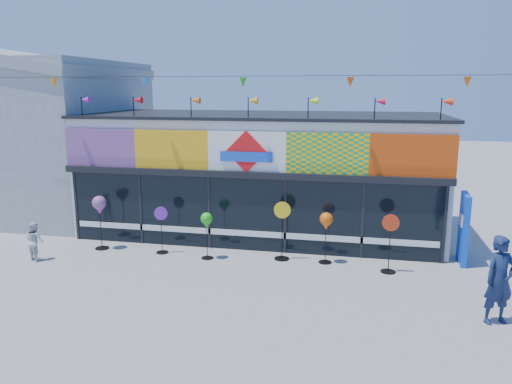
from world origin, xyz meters
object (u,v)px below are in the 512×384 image
(spinner_5, at_px, (390,242))
(spinner_4, at_px, (326,223))
(spinner_1, at_px, (161,229))
(spinner_3, at_px, (282,229))
(spinner_2, at_px, (207,222))
(spinner_0, at_px, (99,207))
(blue_sign, at_px, (464,228))
(adult_man, at_px, (500,280))
(child, at_px, (35,241))

(spinner_5, bearing_deg, spinner_4, 166.75)
(spinner_1, distance_m, spinner_3, 3.70)
(spinner_1, xyz_separation_m, spinner_2, (1.51, -0.21, 0.35))
(spinner_2, bearing_deg, spinner_4, 5.61)
(spinner_0, distance_m, spinner_3, 5.73)
(blue_sign, bearing_deg, adult_man, -87.37)
(spinner_2, bearing_deg, spinner_1, 172.14)
(blue_sign, xyz_separation_m, spinner_2, (-7.32, -1.17, 0.10))
(spinner_4, xyz_separation_m, adult_man, (3.87, -3.05, -0.23))
(spinner_2, height_order, adult_man, adult_man)
(spinner_1, bearing_deg, spinner_0, -179.80)
(spinner_1, xyz_separation_m, spinner_4, (4.97, 0.13, 0.43))
(spinner_4, bearing_deg, spinner_2, -174.39)
(spinner_1, distance_m, spinner_5, 6.73)
(spinner_3, bearing_deg, adult_man, -30.95)
(spinner_1, distance_m, child, 3.67)
(spinner_4, height_order, child, spinner_4)
(adult_man, height_order, child, adult_man)
(spinner_3, height_order, adult_man, adult_man)
(blue_sign, xyz_separation_m, spinner_0, (-10.85, -0.97, 0.34))
(spinner_2, relative_size, spinner_3, 0.81)
(blue_sign, bearing_deg, child, -166.87)
(blue_sign, bearing_deg, spinner_0, -172.45)
(spinner_0, relative_size, spinner_5, 1.04)
(blue_sign, bearing_deg, spinner_5, -147.08)
(blue_sign, xyz_separation_m, spinner_5, (-2.11, -1.24, -0.16))
(spinner_1, height_order, spinner_2, spinner_1)
(spinner_3, bearing_deg, blue_sign, 8.69)
(spinner_1, bearing_deg, spinner_4, 1.51)
(spinner_2, xyz_separation_m, spinner_5, (5.21, -0.07, -0.26))
(spinner_2, relative_size, adult_man, 0.72)
(blue_sign, height_order, spinner_5, blue_sign)
(blue_sign, bearing_deg, spinner_2, -168.48)
(adult_man, bearing_deg, spinner_1, 137.31)
(spinner_0, distance_m, spinner_1, 2.11)
(spinner_5, bearing_deg, blue_sign, 30.46)
(spinner_0, bearing_deg, blue_sign, 5.08)
(blue_sign, bearing_deg, spinner_4, -165.45)
(spinner_1, xyz_separation_m, adult_man, (8.84, -2.92, 0.20))
(spinner_3, bearing_deg, spinner_0, -178.20)
(spinner_1, relative_size, adult_man, 0.75)
(spinner_1, relative_size, spinner_3, 0.83)
(spinner_3, distance_m, adult_man, 6.01)
(spinner_1, distance_m, spinner_4, 4.99)
(spinner_2, height_order, child, spinner_2)
(blue_sign, height_order, child, blue_sign)
(spinner_1, height_order, adult_man, adult_man)
(spinner_5, bearing_deg, adult_man, -51.18)
(spinner_4, bearing_deg, child, -169.99)
(blue_sign, height_order, spinner_3, blue_sign)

